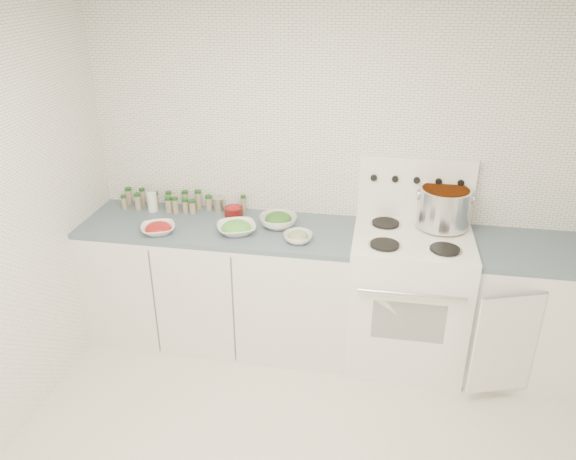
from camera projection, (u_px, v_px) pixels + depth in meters
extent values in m
cube|color=white|center=(345.00, 168.00, 3.81)|extent=(3.50, 0.02, 2.50)
cube|color=white|center=(221.00, 285.00, 4.01)|extent=(1.85, 0.62, 0.86)
cube|color=#405061|center=(217.00, 228.00, 3.81)|extent=(1.85, 0.62, 0.03)
cube|color=white|center=(407.00, 299.00, 3.78)|extent=(0.76, 0.65, 0.92)
cube|color=black|center=(408.00, 321.00, 3.48)|extent=(0.45, 0.01, 0.28)
cylinder|color=silver|center=(412.00, 295.00, 3.35)|extent=(0.65, 0.02, 0.02)
cube|color=white|center=(414.00, 237.00, 3.58)|extent=(0.76, 0.65, 0.01)
cube|color=white|center=(416.00, 189.00, 3.74)|extent=(0.76, 0.06, 0.43)
cylinder|color=silver|center=(385.00, 245.00, 3.46)|extent=(0.21, 0.21, 0.01)
cylinder|color=black|center=(385.00, 244.00, 3.46)|extent=(0.18, 0.18, 0.01)
cylinder|color=silver|center=(445.00, 250.00, 3.40)|extent=(0.21, 0.21, 0.01)
cylinder|color=black|center=(445.00, 249.00, 3.40)|extent=(0.18, 0.18, 0.01)
cylinder|color=silver|center=(386.00, 224.00, 3.74)|extent=(0.21, 0.21, 0.01)
cylinder|color=black|center=(386.00, 223.00, 3.74)|extent=(0.18, 0.18, 0.01)
cylinder|color=silver|center=(441.00, 228.00, 3.69)|extent=(0.21, 0.21, 0.01)
cylinder|color=black|center=(441.00, 227.00, 3.69)|extent=(0.18, 0.18, 0.01)
cylinder|color=black|center=(374.00, 178.00, 3.73)|extent=(0.04, 0.02, 0.04)
cylinder|color=black|center=(395.00, 179.00, 3.70)|extent=(0.04, 0.02, 0.04)
cylinder|color=black|center=(417.00, 180.00, 3.68)|extent=(0.04, 0.02, 0.04)
cylinder|color=black|center=(439.00, 181.00, 3.66)|extent=(0.04, 0.02, 0.04)
cylinder|color=black|center=(461.00, 183.00, 3.64)|extent=(0.04, 0.02, 0.04)
cube|color=white|center=(534.00, 313.00, 3.68)|extent=(0.89, 0.62, 0.86)
cube|color=#405061|center=(548.00, 253.00, 3.48)|extent=(0.89, 0.62, 0.03)
cube|color=white|center=(505.00, 344.00, 3.38)|extent=(0.38, 0.15, 0.70)
cylinder|color=silver|center=(444.00, 207.00, 3.64)|extent=(0.33, 0.33, 0.26)
cylinder|color=orange|center=(446.00, 191.00, 3.59)|extent=(0.30, 0.30, 0.03)
torus|color=silver|center=(418.00, 195.00, 3.63)|extent=(0.01, 0.08, 0.08)
torus|color=silver|center=(473.00, 198.00, 3.58)|extent=(0.01, 0.08, 0.08)
imported|color=white|center=(158.00, 229.00, 3.69)|extent=(0.29, 0.29, 0.05)
ellipsoid|color=#A90E1E|center=(158.00, 228.00, 3.68)|extent=(0.16, 0.16, 0.07)
imported|color=white|center=(237.00, 229.00, 3.68)|extent=(0.33, 0.33, 0.06)
ellipsoid|color=green|center=(236.00, 227.00, 3.68)|extent=(0.18, 0.18, 0.08)
imported|color=white|center=(278.00, 221.00, 3.77)|extent=(0.32, 0.32, 0.08)
ellipsoid|color=#1D4E16|center=(278.00, 218.00, 3.76)|extent=(0.18, 0.18, 0.08)
imported|color=white|center=(298.00, 238.00, 3.57)|extent=(0.21, 0.21, 0.06)
ellipsoid|color=#24461C|center=(298.00, 235.00, 3.56)|extent=(0.13, 0.13, 0.06)
cylinder|color=#56110E|center=(234.00, 212.00, 3.93)|extent=(0.13, 0.13, 0.07)
ellipsoid|color=red|center=(234.00, 209.00, 3.92)|extent=(0.10, 0.10, 0.05)
cylinder|color=white|center=(152.00, 202.00, 4.00)|extent=(0.09, 0.09, 0.14)
cylinder|color=#ACA791|center=(219.00, 205.00, 4.01)|extent=(0.08, 0.08, 0.10)
cylinder|color=gray|center=(129.00, 197.00, 4.12)|extent=(0.05, 0.05, 0.11)
cylinder|color=#144815|center=(128.00, 189.00, 4.10)|extent=(0.05, 0.05, 0.02)
cylinder|color=gray|center=(143.00, 198.00, 4.10)|extent=(0.04, 0.04, 0.11)
cylinder|color=#144815|center=(142.00, 190.00, 4.07)|extent=(0.04, 0.04, 0.02)
cylinder|color=gray|center=(156.00, 200.00, 4.09)|extent=(0.04, 0.04, 0.09)
cylinder|color=#144815|center=(155.00, 193.00, 4.06)|extent=(0.04, 0.04, 0.02)
cylinder|color=gray|center=(169.00, 200.00, 4.08)|extent=(0.04, 0.04, 0.10)
cylinder|color=#144815|center=(168.00, 193.00, 4.06)|extent=(0.04, 0.04, 0.02)
cylinder|color=gray|center=(185.00, 201.00, 4.05)|extent=(0.05, 0.05, 0.12)
cylinder|color=#144815|center=(185.00, 192.00, 4.02)|extent=(0.05, 0.05, 0.02)
cylinder|color=gray|center=(198.00, 201.00, 4.04)|extent=(0.05, 0.05, 0.12)
cylinder|color=#144815|center=(198.00, 192.00, 4.01)|extent=(0.05, 0.05, 0.02)
cylinder|color=gray|center=(209.00, 204.00, 4.02)|extent=(0.05, 0.05, 0.09)
cylinder|color=#144815|center=(208.00, 197.00, 4.00)|extent=(0.05, 0.05, 0.02)
cylinder|color=gray|center=(243.00, 205.00, 3.99)|extent=(0.04, 0.04, 0.11)
cylinder|color=#144815|center=(243.00, 197.00, 3.97)|extent=(0.04, 0.04, 0.02)
cylinder|color=gray|center=(124.00, 203.00, 4.04)|extent=(0.04, 0.04, 0.09)
cylinder|color=#144815|center=(123.00, 197.00, 4.02)|extent=(0.04, 0.04, 0.02)
cylinder|color=gray|center=(138.00, 203.00, 4.02)|extent=(0.04, 0.04, 0.11)
cylinder|color=#144815|center=(137.00, 195.00, 3.99)|extent=(0.05, 0.05, 0.02)
cylinder|color=gray|center=(169.00, 206.00, 3.99)|extent=(0.05, 0.05, 0.09)
cylinder|color=#144815|center=(168.00, 198.00, 3.97)|extent=(0.05, 0.05, 0.02)
cylinder|color=gray|center=(176.00, 206.00, 3.97)|extent=(0.04, 0.04, 0.10)
cylinder|color=#144815|center=(175.00, 198.00, 3.95)|extent=(0.04, 0.04, 0.02)
cylinder|color=gray|center=(185.00, 207.00, 3.98)|extent=(0.04, 0.04, 0.09)
cylinder|color=#144815|center=(185.00, 200.00, 3.95)|extent=(0.04, 0.04, 0.02)
cylinder|color=gray|center=(193.00, 208.00, 3.96)|extent=(0.05, 0.05, 0.09)
cylinder|color=#144815|center=(192.00, 201.00, 3.94)|extent=(0.05, 0.05, 0.02)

